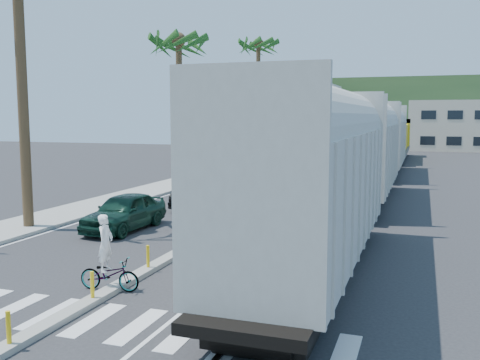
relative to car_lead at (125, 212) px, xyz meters
The scene contains 15 objects.
ground 8.27m from the car_lead, 61.17° to the right, with size 140.00×140.00×0.00m, color #28282B.
sidewalk 18.37m from the car_lead, 104.28° to the left, with size 3.00×90.00×0.15m, color gray.
rails 22.65m from the car_lead, 66.65° to the left, with size 1.56×100.00×0.06m.
median 13.37m from the car_lead, 72.69° to the left, with size 0.45×60.00×0.85m.
crosswalk 10.07m from the car_lead, 66.68° to the right, with size 14.00×2.20×0.01m, color silver.
lane_markings 17.90m from the car_lead, 84.15° to the left, with size 9.42×90.00×0.01m.
freight_train 19.03m from the car_lead, 61.68° to the left, with size 3.00×60.94×5.85m.
palm_trees 18.90m from the car_lead, 104.93° to the left, with size 3.50×37.20×13.75m.
buildings 64.59m from the car_lead, 92.17° to the left, with size 38.00×27.00×10.00m.
hillside 93.02m from the car_lead, 87.55° to the left, with size 80.00×20.00×12.00m, color #385628.
car_lead is the anchor object (origin of this frame).
car_second 6.56m from the car_lead, 84.42° to the left, with size 1.94×4.77×1.54m, color black.
car_third 10.25m from the car_lead, 87.86° to the left, with size 2.17×4.42×1.24m, color black.
car_rear 15.84m from the car_lead, 88.04° to the left, with size 2.42×4.73×1.28m, color #ADAFB2.
cyclist 8.12m from the car_lead, 62.08° to the right, with size 0.97×1.89×2.16m.
Camera 1 is at (8.05, -12.56, 4.89)m, focal length 40.00 mm.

